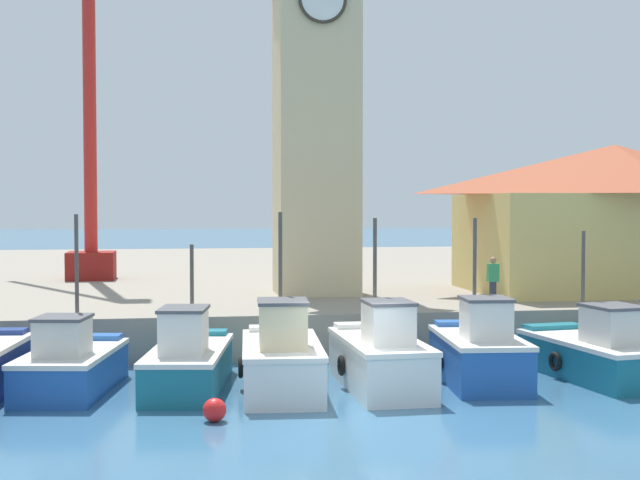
% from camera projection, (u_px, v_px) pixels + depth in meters
% --- Properties ---
extents(ground_plane, '(300.00, 300.00, 0.00)m').
position_uv_depth(ground_plane, '(359.00, 414.00, 19.66)').
color(ground_plane, '#386689').
extents(quay_wharf, '(120.00, 40.00, 1.37)m').
position_uv_depth(quay_wharf, '(256.00, 280.00, 46.00)').
color(quay_wharf, gray).
rests_on(quay_wharf, ground).
extents(fishing_boat_left_inner, '(2.59, 4.44, 4.39)m').
position_uv_depth(fishing_boat_left_inner, '(71.00, 365.00, 21.91)').
color(fishing_boat_left_inner, '#2356A8').
rests_on(fishing_boat_left_inner, ground).
extents(fishing_boat_mid_left, '(2.50, 5.05, 3.61)m').
position_uv_depth(fishing_boat_mid_left, '(188.00, 361.00, 22.25)').
color(fishing_boat_mid_left, '#196B7F').
rests_on(fishing_boat_mid_left, ground).
extents(fishing_boat_center, '(2.25, 4.83, 4.44)m').
position_uv_depth(fishing_boat_center, '(281.00, 360.00, 21.97)').
color(fishing_boat_center, silver).
rests_on(fishing_boat_center, ground).
extents(fishing_boat_mid_right, '(1.97, 4.64, 4.28)m').
position_uv_depth(fishing_boat_mid_right, '(381.00, 357.00, 22.26)').
color(fishing_boat_mid_right, silver).
rests_on(fishing_boat_mid_right, ground).
extents(fishing_boat_right_inner, '(2.26, 4.32, 4.27)m').
position_uv_depth(fishing_boat_right_inner, '(479.00, 353.00, 23.00)').
color(fishing_boat_right_inner, '#2356A8').
rests_on(fishing_boat_right_inner, ground).
extents(fishing_boat_right_outer, '(2.65, 4.97, 3.91)m').
position_uv_depth(fishing_boat_right_outer, '(596.00, 353.00, 23.55)').
color(fishing_boat_right_outer, '#196B7F').
rests_on(fishing_boat_right_outer, ground).
extents(clock_tower, '(3.38, 3.38, 16.29)m').
position_uv_depth(clock_tower, '(316.00, 79.00, 32.16)').
color(clock_tower, beige).
rests_on(clock_tower, quay_wharf).
extents(warehouse_right, '(11.03, 6.75, 5.49)m').
position_uv_depth(warehouse_right, '(614.00, 216.00, 33.39)').
color(warehouse_right, tan).
rests_on(warehouse_right, quay_wharf).
extents(port_crane_near, '(6.28, 9.43, 19.84)m').
position_uv_depth(port_crane_near, '(86.00, 96.00, 38.47)').
color(port_crane_near, maroon).
rests_on(port_crane_near, quay_wharf).
extents(mooring_buoy, '(0.51, 0.51, 0.51)m').
position_uv_depth(mooring_buoy, '(215.00, 410.00, 18.95)').
color(mooring_buoy, red).
rests_on(mooring_buoy, ground).
extents(dock_worker_near_tower, '(0.34, 0.22, 1.62)m').
position_uv_depth(dock_worker_near_tower, '(493.00, 282.00, 27.75)').
color(dock_worker_near_tower, '#33333D').
rests_on(dock_worker_near_tower, quay_wharf).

